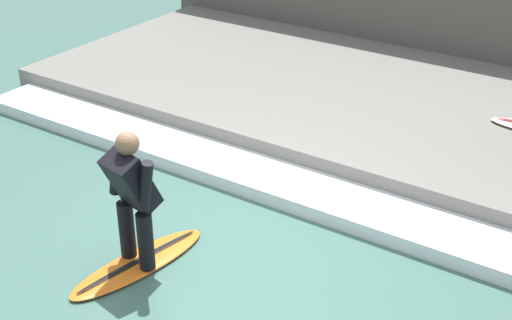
# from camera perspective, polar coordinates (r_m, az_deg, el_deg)

# --- Properties ---
(ground_plane) EXTENTS (28.00, 28.00, 0.00)m
(ground_plane) POSITION_cam_1_polar(r_m,az_deg,el_deg) (7.57, -3.43, -7.09)
(ground_plane) COLOR #426B60
(concrete_ledge) EXTENTS (4.40, 10.39, 0.35)m
(concrete_ledge) POSITION_cam_1_polar(r_m,az_deg,el_deg) (10.56, 9.76, 4.30)
(concrete_ledge) COLOR slate
(concrete_ledge) RESTS_ON ground_plane
(back_wall) EXTENTS (0.50, 10.91, 1.88)m
(back_wall) POSITION_cam_1_polar(r_m,az_deg,el_deg) (12.47, 14.88, 11.20)
(back_wall) COLOR #544F49
(back_wall) RESTS_ON ground_plane
(wave_foam_crest) EXTENTS (0.79, 9.87, 0.17)m
(wave_foam_crest) POSITION_cam_1_polar(r_m,az_deg,el_deg) (8.53, 2.33, -2.01)
(wave_foam_crest) COLOR silver
(wave_foam_crest) RESTS_ON ground_plane
(surfboard_riding) EXTENTS (1.68, 0.72, 0.07)m
(surfboard_riding) POSITION_cam_1_polar(r_m,az_deg,el_deg) (7.40, -9.37, -8.13)
(surfboard_riding) COLOR orange
(surfboard_riding) RESTS_ON ground_plane
(surfer_riding) EXTENTS (0.52, 0.66, 1.44)m
(surfer_riding) POSITION_cam_1_polar(r_m,az_deg,el_deg) (6.95, -9.89, -2.59)
(surfer_riding) COLOR black
(surfer_riding) RESTS_ON surfboard_riding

